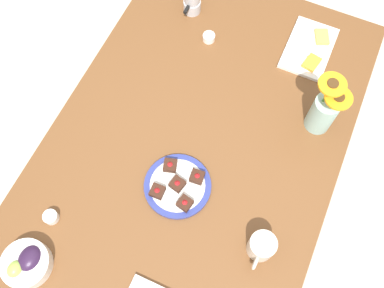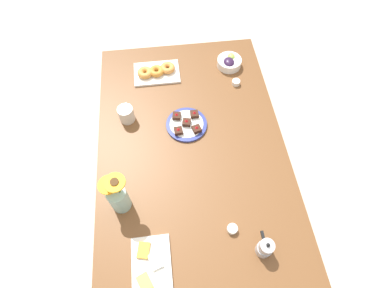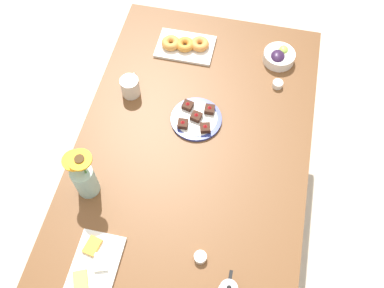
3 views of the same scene
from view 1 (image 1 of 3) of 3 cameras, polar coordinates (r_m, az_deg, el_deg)
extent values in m
plane|color=beige|center=(2.20, 0.00, -8.09)|extent=(6.00, 6.00, 0.00)
cube|color=brown|center=(1.52, 0.00, -0.90)|extent=(1.60, 1.00, 0.04)
cube|color=brown|center=(2.27, -2.38, 15.04)|extent=(0.07, 0.07, 0.70)
cube|color=brown|center=(2.18, 18.23, 7.27)|extent=(0.07, 0.07, 0.70)
cylinder|color=beige|center=(1.38, 9.26, -13.30)|extent=(0.08, 0.08, 0.09)
cylinder|color=brown|center=(1.34, 9.52, -12.99)|extent=(0.07, 0.07, 0.00)
torus|color=beige|center=(1.37, 8.45, -15.38)|extent=(0.05, 0.01, 0.05)
cylinder|color=white|center=(1.47, -21.18, -14.69)|extent=(0.15, 0.15, 0.05)
ellipsoid|color=#2D1938|center=(1.44, -20.81, -14.05)|extent=(0.08, 0.07, 0.04)
ellipsoid|color=#9EC14C|center=(1.45, -22.53, -15.14)|extent=(0.05, 0.05, 0.04)
cube|color=white|center=(1.77, 15.32, 12.22)|extent=(0.26, 0.17, 0.01)
cube|color=#EFB74C|center=(1.79, 16.93, 13.50)|extent=(0.08, 0.07, 0.02)
cube|color=white|center=(1.74, 14.61, 12.25)|extent=(0.08, 0.07, 0.01)
cube|color=orange|center=(1.71, 15.67, 10.40)|extent=(0.08, 0.06, 0.01)
cylinder|color=white|center=(1.48, -18.30, -9.23)|extent=(0.05, 0.05, 0.03)
cylinder|color=#C68923|center=(1.48, -18.42, -9.13)|extent=(0.04, 0.04, 0.01)
cylinder|color=white|center=(1.73, 2.26, 14.02)|extent=(0.05, 0.05, 0.03)
cylinder|color=maroon|center=(1.72, 2.27, 14.22)|extent=(0.04, 0.04, 0.01)
cylinder|color=navy|center=(1.45, -1.93, -5.61)|extent=(0.23, 0.23, 0.01)
cylinder|color=white|center=(1.45, -1.94, -5.59)|extent=(0.19, 0.19, 0.01)
cube|color=#381E14|center=(1.44, 0.69, -4.40)|extent=(0.05, 0.05, 0.02)
cone|color=red|center=(1.42, 0.70, -4.15)|extent=(0.02, 0.02, 0.01)
cube|color=#381E14|center=(1.41, -0.96, -7.91)|extent=(0.05, 0.05, 0.02)
cone|color=red|center=(1.39, -0.97, -7.70)|extent=(0.02, 0.02, 0.01)
cube|color=#381E14|center=(1.45, -2.93, -2.87)|extent=(0.05, 0.05, 0.02)
cone|color=red|center=(1.43, -2.96, -2.61)|extent=(0.02, 0.02, 0.01)
cube|color=#381E14|center=(1.42, -4.64, -6.31)|extent=(0.05, 0.05, 0.02)
cone|color=red|center=(1.41, -4.70, -6.08)|extent=(0.02, 0.02, 0.01)
cube|color=#381E14|center=(1.43, -1.96, -5.36)|extent=(0.05, 0.05, 0.02)
cone|color=red|center=(1.41, -1.98, -5.12)|extent=(0.02, 0.02, 0.01)
cylinder|color=#99C1B7|center=(1.54, 16.98, 3.89)|extent=(0.09, 0.09, 0.15)
cylinder|color=#3D702D|center=(1.43, 17.60, 6.47)|extent=(0.01, 0.01, 0.10)
cylinder|color=orange|center=(1.39, 18.22, 7.57)|extent=(0.09, 0.09, 0.01)
cylinder|color=#472D14|center=(1.38, 18.29, 7.69)|extent=(0.04, 0.04, 0.01)
cylinder|color=#3D702D|center=(1.45, 18.55, 5.19)|extent=(0.01, 0.01, 0.06)
cylinder|color=orange|center=(1.42, 18.96, 5.84)|extent=(0.09, 0.09, 0.01)
cylinder|color=#472D14|center=(1.41, 19.03, 5.96)|extent=(0.04, 0.04, 0.01)
cylinder|color=#B7B7BC|center=(1.81, 0.01, 17.90)|extent=(0.07, 0.07, 0.05)
cylinder|color=#B7B7BC|center=(1.79, 0.01, 18.52)|extent=(0.05, 0.05, 0.01)
cube|color=black|center=(1.75, -0.73, 17.47)|extent=(0.04, 0.01, 0.01)
camera|label=2|loc=(1.33, 39.14, 60.90)|focal=28.00mm
camera|label=3|loc=(1.49, 25.64, 73.46)|focal=40.00mm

